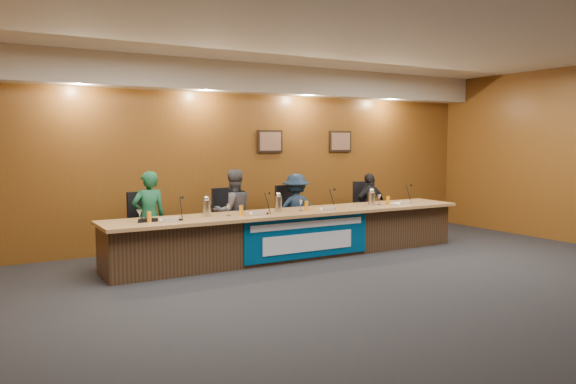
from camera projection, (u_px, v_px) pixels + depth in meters
name	position (u px, v px, depth m)	size (l,w,h in m)	color
floor	(394.00, 291.00, 6.96)	(10.00, 10.00, 0.00)	black
ceiling	(398.00, 28.00, 6.67)	(10.00, 8.00, 0.04)	silver
wall_back	(250.00, 155.00, 10.26)	(10.00, 0.04, 3.20)	brown
soffit	(256.00, 79.00, 9.92)	(10.00, 0.50, 0.50)	beige
dais_body	(295.00, 235.00, 8.99)	(6.00, 0.80, 0.70)	#3E2A19
dais_top	(296.00, 212.00, 8.92)	(6.10, 0.95, 0.05)	#A97946
banner	(308.00, 237.00, 8.64)	(2.20, 0.02, 0.65)	navy
banner_text_upper	(309.00, 224.00, 8.61)	(2.00, 0.01, 0.10)	silver
banner_text_lower	(309.00, 242.00, 8.63)	(1.60, 0.01, 0.28)	silver
wall_photo_left	(270.00, 141.00, 10.41)	(0.52, 0.04, 0.42)	black
wall_photo_right	(340.00, 141.00, 11.21)	(0.52, 0.04, 0.42)	black
panelist_a	(149.00, 217.00, 8.48)	(0.51, 0.34, 1.41)	#154E2F
panelist_b	(233.00, 212.00, 9.18)	(0.68, 0.53, 1.40)	#454348
panelist_c	(296.00, 211.00, 9.79)	(0.83, 0.48, 1.29)	#142439
panelist_d	(370.00, 206.00, 10.61)	(0.73, 0.31, 1.25)	black
office_chair_a	(147.00, 231.00, 8.59)	(0.48, 0.48, 0.08)	black
office_chair_b	(231.00, 224.00, 9.29)	(0.48, 0.48, 0.08)	black
office_chair_c	(293.00, 219.00, 9.89)	(0.48, 0.48, 0.08)	black
office_chair_d	(367.00, 213.00, 10.71)	(0.48, 0.48, 0.08)	black
nameplate_a	(170.00, 219.00, 7.63)	(0.24, 0.06, 0.09)	white
microphone_a	(180.00, 220.00, 7.84)	(0.07, 0.07, 0.02)	black
juice_glass_a	(149.00, 217.00, 7.64)	(0.06, 0.06, 0.15)	orange
water_glass_a	(140.00, 216.00, 7.58)	(0.08, 0.08, 0.18)	silver
nameplate_b	(259.00, 213.00, 8.32)	(0.24, 0.06, 0.09)	white
microphone_b	(266.00, 213.00, 8.50)	(0.07, 0.07, 0.02)	black
juice_glass_b	(241.00, 211.00, 8.34)	(0.06, 0.06, 0.15)	orange
water_glass_b	(229.00, 210.00, 8.28)	(0.08, 0.08, 0.18)	silver
nameplate_c	(328.00, 208.00, 8.89)	(0.24, 0.06, 0.09)	white
microphone_c	(331.00, 209.00, 9.11)	(0.07, 0.07, 0.02)	black
juice_glass_c	(306.00, 206.00, 8.94)	(0.06, 0.06, 0.15)	orange
water_glass_c	(301.00, 205.00, 8.90)	(0.08, 0.08, 0.18)	silver
nameplate_d	(405.00, 202.00, 9.72)	(0.24, 0.06, 0.09)	white
microphone_d	(407.00, 203.00, 9.95)	(0.07, 0.07, 0.02)	black
juice_glass_d	(388.00, 200.00, 9.78)	(0.06, 0.06, 0.15)	orange
water_glass_d	(379.00, 200.00, 9.72)	(0.08, 0.08, 0.18)	silver
carafe_left	(206.00, 208.00, 8.24)	(0.12, 0.12, 0.24)	silver
carafe_mid	(278.00, 204.00, 8.74)	(0.11, 0.11, 0.25)	silver
carafe_right	(372.00, 199.00, 9.72)	(0.12, 0.12, 0.22)	silver
speakerphone	(146.00, 220.00, 7.71)	(0.32, 0.32, 0.05)	black
paper_stack	(399.00, 203.00, 9.95)	(0.22, 0.30, 0.01)	white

